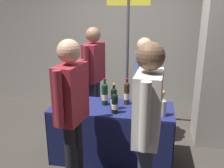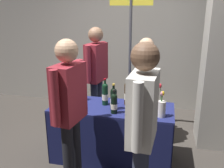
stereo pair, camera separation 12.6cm
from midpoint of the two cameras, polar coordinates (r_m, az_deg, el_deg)
The scene contains 18 objects.
ground_plane at distance 3.48m, azimuth 1.08°, elevation -16.55°, with size 12.00×12.00×0.00m, color #38332D.
back_partition at distance 4.89m, azimuth 6.00°, elevation 12.08°, with size 7.25×0.12×3.02m, color #9E998E.
tasting_table at distance 3.23m, azimuth 1.13°, elevation -9.13°, with size 1.53×0.63×0.74m.
featured_wine_bottle at distance 3.17m, azimuth 4.65°, elevation -2.10°, with size 0.07×0.07×0.34m.
display_bottle_0 at distance 3.15m, azimuth -0.46°, elevation -2.26°, with size 0.08×0.08×0.35m.
display_bottle_1 at distance 3.01m, azimuth 7.81°, elevation -3.82°, with size 0.07×0.07×0.30m.
display_bottle_2 at distance 3.01m, azimuth 1.57°, elevation -3.36°, with size 0.08×0.08×0.33m.
display_bottle_3 at distance 2.90m, azimuth 1.72°, elevation -4.44°, with size 0.08×0.08×0.29m.
display_bottle_4 at distance 3.32m, azimuth -6.64°, elevation -1.46°, with size 0.08×0.08×0.32m.
wine_glass_near_vendor at distance 2.88m, azimuth 9.32°, elevation -5.51°, with size 0.06×0.06×0.13m.
wine_glass_mid at distance 3.15m, azimuth -8.26°, elevation -3.47°, with size 0.07×0.07×0.13m.
flower_vase at distance 2.88m, azimuth 12.62°, elevation -5.26°, with size 0.09×0.09×0.40m.
brochure_stand at distance 3.23m, azimuth 9.05°, elevation -3.14°, with size 0.17×0.01×0.17m, color silver.
vendor_presenter at distance 3.87m, azimuth -2.70°, elevation 3.19°, with size 0.29×0.57×1.66m.
vendor_assistant at distance 3.58m, azimuth 8.59°, elevation 0.45°, with size 0.28×0.55×1.54m.
taster_foreground_right at distance 2.12m, azimuth 8.76°, elevation -8.56°, with size 0.24×0.59×1.68m.
taster_foreground_left at distance 2.53m, azimuth -8.37°, elevation -4.86°, with size 0.27×0.55×1.65m.
booth_signpost at distance 3.82m, azimuth 5.17°, elevation 8.87°, with size 0.64×0.04×2.18m.
Camera 2 is at (0.63, -2.83, 1.92)m, focal length 39.66 mm.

